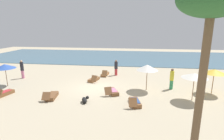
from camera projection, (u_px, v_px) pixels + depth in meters
ground_plane at (94, 88)px, 15.79m from camera, size 60.00×60.00×0.00m
ocean_water at (116, 57)px, 32.14m from camera, size 48.00×16.00×0.06m
umbrella_0 at (147, 67)px, 14.76m from camera, size 1.83×1.83×2.25m
umbrella_1 at (195, 76)px, 12.66m from camera, size 1.84×1.84×2.09m
umbrella_2 at (5, 66)px, 15.86m from camera, size 1.85×1.85×2.08m
umbrella_3 at (214, 71)px, 14.04m from camera, size 1.84×1.84×2.05m
lounger_0 at (135, 102)px, 12.34m from camera, size 0.93×1.74×0.73m
lounger_1 at (52, 96)px, 13.46m from camera, size 0.85×1.77×0.67m
lounger_2 at (94, 79)px, 17.75m from camera, size 1.01×1.73×0.74m
lounger_3 at (105, 74)px, 19.73m from camera, size 0.76×1.68×0.75m
lounger_4 at (4, 93)px, 13.98m from camera, size 0.96×1.73×0.74m
lounger_5 at (112, 92)px, 14.39m from camera, size 1.22×1.76×0.72m
person_0 at (22, 69)px, 18.51m from camera, size 0.43×0.43×1.97m
person_1 at (172, 79)px, 15.27m from camera, size 0.48×0.48×1.85m
person_2 at (116, 68)px, 19.71m from camera, size 0.52×0.52×1.77m
palm_1 at (212, 6)px, 5.61m from camera, size 2.26×2.26×6.85m
dog at (85, 100)px, 12.72m from camera, size 0.62×0.85×0.39m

